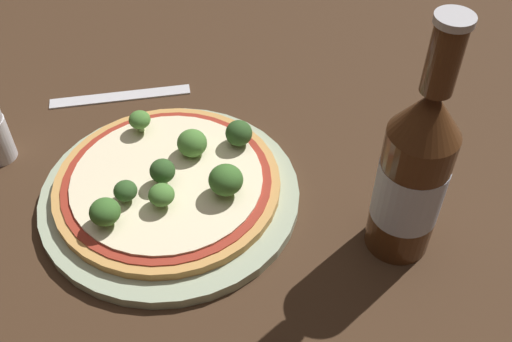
% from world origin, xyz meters
% --- Properties ---
extents(ground_plane, '(3.00, 3.00, 0.00)m').
position_xyz_m(ground_plane, '(0.00, 0.00, 0.00)').
color(ground_plane, '#3D2819').
extents(plate, '(0.27, 0.27, 0.01)m').
position_xyz_m(plate, '(-0.00, -0.02, 0.01)').
color(plate, '#A3B293').
rests_on(plate, ground_plane).
extents(pizza, '(0.24, 0.24, 0.01)m').
position_xyz_m(pizza, '(-0.01, -0.02, 0.02)').
color(pizza, tan).
rests_on(pizza, plate).
extents(broccoli_floret_0, '(0.03, 0.03, 0.02)m').
position_xyz_m(broccoli_floret_0, '(0.03, -0.04, 0.04)').
color(broccoli_floret_0, '#89A866').
rests_on(broccoli_floret_0, pizza).
extents(broccoli_floret_1, '(0.02, 0.02, 0.03)m').
position_xyz_m(broccoli_floret_1, '(-0.09, -0.03, 0.04)').
color(broccoli_floret_1, '#89A866').
rests_on(broccoli_floret_1, pizza).
extents(broccoli_floret_2, '(0.02, 0.02, 0.02)m').
position_xyz_m(broccoli_floret_2, '(0.01, -0.07, 0.04)').
color(broccoli_floret_2, '#89A866').
rests_on(broccoli_floret_2, pizza).
extents(broccoli_floret_3, '(0.03, 0.03, 0.03)m').
position_xyz_m(broccoli_floret_3, '(-0.03, 0.07, 0.04)').
color(broccoli_floret_3, '#89A866').
rests_on(broccoli_floret_3, pizza).
extents(broccoli_floret_4, '(0.03, 0.03, 0.03)m').
position_xyz_m(broccoli_floret_4, '(0.04, 0.03, 0.04)').
color(broccoli_floret_4, '#89A866').
rests_on(broccoli_floret_4, pizza).
extents(broccoli_floret_5, '(0.03, 0.03, 0.03)m').
position_xyz_m(broccoli_floret_5, '(-0.03, 0.01, 0.04)').
color(broccoli_floret_5, '#89A866').
rests_on(broccoli_floret_5, pizza).
extents(broccoli_floret_6, '(0.03, 0.03, 0.03)m').
position_xyz_m(broccoli_floret_6, '(-0.00, -0.03, 0.04)').
color(broccoli_floret_6, '#89A866').
rests_on(broccoli_floret_6, pizza).
extents(broccoli_floret_7, '(0.03, 0.03, 0.03)m').
position_xyz_m(broccoli_floret_7, '(0.03, -0.09, 0.04)').
color(broccoli_floret_7, '#89A866').
rests_on(broccoli_floret_7, pizza).
extents(beer_bottle, '(0.06, 0.06, 0.25)m').
position_xyz_m(beer_bottle, '(0.13, 0.17, 0.09)').
color(beer_bottle, '#472814').
rests_on(beer_bottle, ground_plane).
extents(fork, '(0.05, 0.18, 0.00)m').
position_xyz_m(fork, '(-0.19, -0.04, 0.00)').
color(fork, silver).
rests_on(fork, ground_plane).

